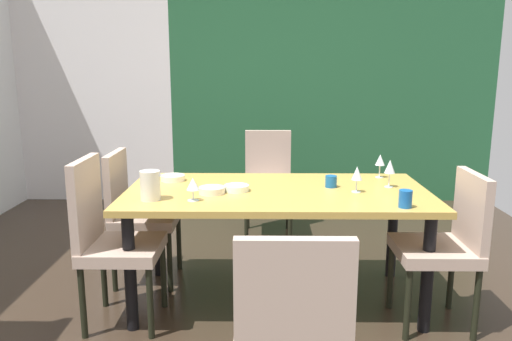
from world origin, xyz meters
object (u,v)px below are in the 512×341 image
chair_head_near (292,332)px  cup_west (331,181)px  chair_head_far (268,176)px  serving_bowl_left (237,188)px  dining_table (277,202)px  serving_bowl_south (173,178)px  cup_corner (405,199)px  chair_right_near (448,240)px  pitcher_rear (150,185)px  wine_glass_near_window (193,185)px  wine_glass_near_shelf (380,161)px  chair_left_far (135,209)px  chair_left_near (108,234)px  wine_glass_front (390,167)px  wine_glass_right (357,174)px  serving_bowl_center (212,190)px

chair_head_near → cup_west: size_ratio=12.63×
chair_head_far → chair_head_near: size_ratio=0.98×
serving_bowl_left → dining_table: bearing=7.8°
serving_bowl_south → cup_corner: bearing=-24.4°
chair_right_near → pitcher_rear: same height
wine_glass_near_window → serving_bowl_south: 0.55m
wine_glass_near_window → chair_head_near: bearing=-64.7°
wine_glass_near_shelf → wine_glass_near_window: bearing=-152.8°
chair_left_far → chair_right_near: 2.06m
chair_left_near → wine_glass_front: bearing=102.4°
serving_bowl_south → pitcher_rear: 0.50m
chair_left_near → chair_head_near: bearing=43.9°
wine_glass_near_shelf → wine_glass_right: bearing=-119.9°
serving_bowl_center → pitcher_rear: pitcher_rear is taller
wine_glass_right → serving_bowl_south: wine_glass_right is taller
chair_left_far → serving_bowl_center: bearing=55.6°
wine_glass_front → wine_glass_near_shelf: 0.28m
cup_corner → wine_glass_right: bearing=121.4°
pitcher_rear → wine_glass_near_shelf: bearing=22.6°
dining_table → chair_left_far: size_ratio=2.04×
serving_bowl_left → wine_glass_right: bearing=-1.5°
wine_glass_near_window → serving_bowl_south: bearing=112.3°
wine_glass_near_shelf → chair_left_far: bearing=-178.0°
wine_glass_front → cup_west: size_ratio=2.38×
chair_head_far → wine_glass_near_shelf: (0.77, -0.99, 0.34)m
wine_glass_right → cup_corner: 0.40m
dining_table → cup_corner: cup_corner is taller
chair_head_near → serving_bowl_center: chair_head_near is taller
dining_table → serving_bowl_left: bearing=-172.2°
wine_glass_near_window → cup_west: (0.84, 0.34, -0.06)m
chair_head_near → wine_glass_near_window: chair_head_near is taller
chair_head_far → serving_bowl_left: bearing=81.2°
wine_glass_front → wine_glass_near_window: (-1.22, -0.35, -0.03)m
wine_glass_near_window → serving_bowl_south: size_ratio=0.86×
dining_table → wine_glass_near_shelf: (0.73, 0.36, 0.20)m
chair_left_near → wine_glass_front: size_ratio=5.57×
chair_head_near → serving_bowl_center: (-0.42, 1.25, 0.23)m
wine_glass_near_window → wine_glass_right: bearing=12.2°
serving_bowl_center → cup_west: size_ratio=2.13×
wine_glass_near_shelf → pitcher_rear: (-1.47, -0.61, -0.03)m
chair_right_near → serving_bowl_center: size_ratio=5.75×
chair_head_far → chair_right_near: 1.94m
serving_bowl_left → pitcher_rear: bearing=-155.9°
wine_glass_near_window → cup_corner: wine_glass_near_window is taller
wine_glass_near_shelf → serving_bowl_center: 1.22m
wine_glass_near_shelf → cup_west: bearing=-142.8°
chair_right_near → chair_left_near: bearing=90.0°
chair_left_near → wine_glass_near_shelf: chair_left_near is taller
dining_table → serving_bowl_left: size_ratio=12.23×
chair_head_far → pitcher_rear: size_ratio=5.35×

